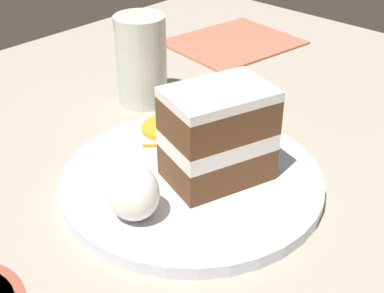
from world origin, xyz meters
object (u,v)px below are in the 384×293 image
Objects in this scene: cake_slice at (218,135)px; drinking_glass at (142,66)px; plate at (192,180)px; cream_dollop at (133,192)px; menu_card at (233,43)px; orange_garnish at (165,128)px.

cake_slice is 0.22m from drinking_glass.
cake_slice is 0.99× the size of drinking_glass.
drinking_glass is (-0.18, 0.10, 0.04)m from plate.
menu_card is at bearing 118.45° from cream_dollop.
cream_dollop is (-0.01, -0.10, -0.02)m from cake_slice.
menu_card is (-0.05, 0.25, -0.05)m from drinking_glass.
drinking_glass is at bearing 151.67° from plate.
cream_dollop reaches higher than plate.
cake_slice is 2.09× the size of orange_garnish.
plate is 2.28× the size of drinking_glass.
menu_card is at bearing 115.16° from orange_garnish.
cake_slice is 2.15× the size of cream_dollop.
cream_dollop is at bearing -53.46° from menu_card.
drinking_glass is 0.26m from menu_card.
drinking_glass reaches higher than plate.
orange_garnish is (-0.09, 0.05, 0.01)m from plate.
cream_dollop reaches higher than orange_garnish.
drinking_glass is at bearing 151.57° from orange_garnish.
orange_garnish is 0.47× the size of drinking_glass.
orange_garnish is at bearing 151.78° from plate.
menu_card is (-0.25, 0.33, -0.06)m from cake_slice.
plate reaches higher than menu_card.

